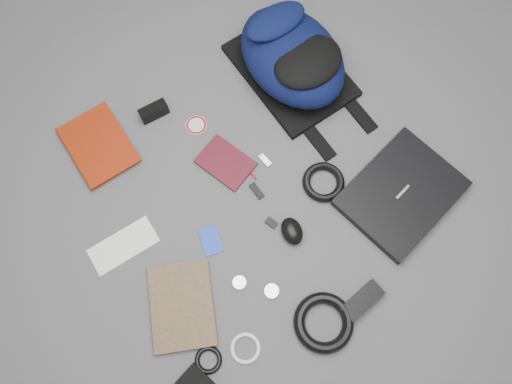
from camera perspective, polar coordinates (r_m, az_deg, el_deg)
ground at (r=1.65m, az=0.00°, el=-0.21°), size 4.00×4.00×0.00m
backpack at (r=1.77m, az=4.16°, el=15.19°), size 0.34×0.49×0.20m
laptop at (r=1.70m, az=16.26°, el=-0.17°), size 0.41×0.34×0.04m
textbook_red at (r=1.79m, az=-20.21°, el=3.43°), size 0.21×0.27×0.03m
comic_book at (r=1.60m, az=-11.97°, el=-13.12°), size 0.29×0.32×0.02m
envelope at (r=1.66m, az=-14.92°, el=-5.94°), size 0.22×0.11×0.00m
dvd_case at (r=1.69m, az=-3.50°, el=3.36°), size 0.17×0.21×0.01m
compact_camera at (r=1.77m, az=-11.60°, el=9.01°), size 0.10×0.05×0.06m
sticker_disc at (r=1.76m, az=-6.84°, el=7.61°), size 0.09×0.09×0.00m
pen_teal at (r=1.70m, az=-1.53°, el=4.29°), size 0.05×0.12×0.01m
pen_red at (r=1.68m, az=-1.27°, el=2.96°), size 0.01×0.12×0.01m
id_badge at (r=1.62m, az=-5.21°, el=-5.55°), size 0.08×0.11×0.00m
usb_black at (r=1.65m, az=0.07°, el=0.14°), size 0.02×0.06×0.01m
usb_silver at (r=1.69m, az=1.04°, el=3.64°), size 0.02×0.05×0.01m
key_fob at (r=1.62m, az=1.77°, el=-3.53°), size 0.03×0.04×0.01m
mouse at (r=1.60m, az=4.12°, el=-4.48°), size 0.09×0.11×0.05m
headphone_left at (r=1.58m, az=-1.91°, el=-10.31°), size 0.05×0.05×0.01m
headphone_right at (r=1.58m, az=1.79°, el=-11.25°), size 0.05×0.05×0.01m
cable_coil at (r=1.67m, az=7.72°, el=1.14°), size 0.19×0.19×0.03m
power_brick at (r=1.60m, az=12.04°, el=-12.08°), size 0.14×0.07×0.03m
power_cord_coil at (r=1.57m, az=7.74°, el=-14.57°), size 0.23×0.23×0.04m
earbud_coil at (r=1.57m, az=-5.46°, el=-18.57°), size 0.09×0.09×0.02m
white_cable_coil at (r=1.57m, az=-1.22°, el=-17.42°), size 0.11×0.11×0.01m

